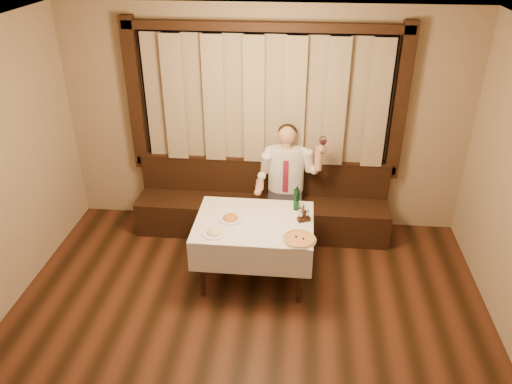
# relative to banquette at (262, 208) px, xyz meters

# --- Properties ---
(room) EXTENTS (5.01, 6.01, 2.81)m
(room) POSITION_rel_banquette_xyz_m (-0.00, -1.75, 1.19)
(room) COLOR black
(room) RESTS_ON ground
(banquette) EXTENTS (3.20, 0.61, 0.94)m
(banquette) POSITION_rel_banquette_xyz_m (0.00, 0.00, 0.00)
(banquette) COLOR black
(banquette) RESTS_ON ground
(dining_table) EXTENTS (1.27, 0.97, 0.76)m
(dining_table) POSITION_rel_banquette_xyz_m (0.00, -1.02, 0.34)
(dining_table) COLOR black
(dining_table) RESTS_ON ground
(pizza) EXTENTS (0.35, 0.35, 0.04)m
(pizza) POSITION_rel_banquette_xyz_m (0.49, -1.35, 0.46)
(pizza) COLOR white
(pizza) RESTS_ON dining_table
(pasta_red) EXTENTS (0.27, 0.27, 0.09)m
(pasta_red) POSITION_rel_banquette_xyz_m (-0.26, -1.02, 0.48)
(pasta_red) COLOR white
(pasta_red) RESTS_ON dining_table
(pasta_cream) EXTENTS (0.25, 0.25, 0.09)m
(pasta_cream) POSITION_rel_banquette_xyz_m (-0.38, -1.32, 0.48)
(pasta_cream) COLOR white
(pasta_cream) RESTS_ON dining_table
(green_bottle) EXTENTS (0.07, 0.07, 0.31)m
(green_bottle) POSITION_rel_banquette_xyz_m (0.44, -0.73, 0.58)
(green_bottle) COLOR #115228
(green_bottle) RESTS_ON dining_table
(table_wine_glass) EXTENTS (0.07, 0.07, 0.18)m
(table_wine_glass) POSITION_rel_banquette_xyz_m (0.50, -0.91, 0.58)
(table_wine_glass) COLOR white
(table_wine_glass) RESTS_ON dining_table
(cruet_caddy) EXTENTS (0.15, 0.11, 0.14)m
(cruet_caddy) POSITION_rel_banquette_xyz_m (0.53, -0.97, 0.50)
(cruet_caddy) COLOR black
(cruet_caddy) RESTS_ON dining_table
(seated_man) EXTENTS (0.82, 0.61, 1.47)m
(seated_man) POSITION_rel_banquette_xyz_m (0.30, -0.09, 0.54)
(seated_man) COLOR black
(seated_man) RESTS_ON ground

